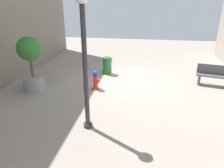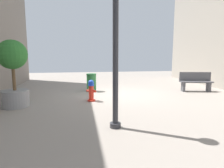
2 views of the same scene
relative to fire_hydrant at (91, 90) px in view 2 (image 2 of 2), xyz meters
name	(u,v)px [view 2 (image 2 of 2)]	position (x,y,z in m)	size (l,w,h in m)	color
ground_plane	(121,94)	(-1.42, -1.09, -0.42)	(23.40, 23.40, 0.00)	gray
fire_hydrant	(91,90)	(0.00, 0.00, 0.00)	(0.39, 0.38, 0.85)	red
bench_near	(196,81)	(-5.28, -1.30, 0.07)	(1.61, 0.74, 0.95)	#4C4C51
planter_tree	(13,69)	(2.69, 0.46, 0.90)	(1.00, 1.00, 2.33)	gray
street_lamp	(116,27)	(-0.44, 2.95, 2.04)	(0.36, 0.36, 3.98)	#2D2D33
trash_bin	(91,82)	(-0.12, -2.13, 0.02)	(0.49, 0.49, 0.88)	#266633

